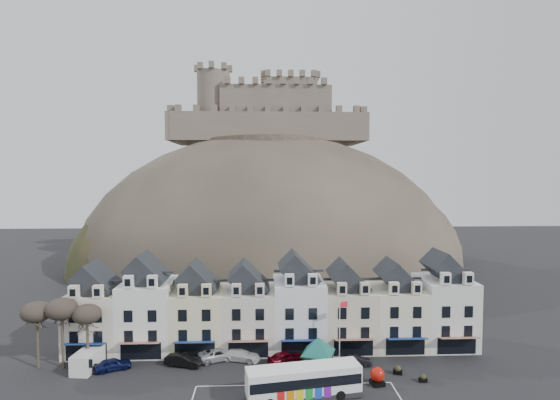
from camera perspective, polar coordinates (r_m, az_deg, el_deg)
The scene contains 19 objects.
townhouse_terrace at distance 61.55m, azimuth -0.67°, elevation -13.99°, with size 54.40×9.35×11.80m.
castle_hill at distance 114.19m, azimuth -0.92°, elevation -8.51°, with size 100.00×76.00×68.00m.
castle at distance 119.82m, azimuth -1.39°, elevation 11.33°, with size 50.20×22.20×22.00m.
tree_left_far at distance 62.17m, azimuth -29.19°, elevation -12.72°, with size 3.61×3.61×8.24m.
tree_left_mid at distance 60.82m, azimuth -26.62°, elevation -12.67°, with size 3.78×3.78×8.64m.
tree_left_near at distance 59.87m, azimuth -23.91°, elevation -13.54°, with size 3.43×3.43×7.84m.
bus at distance 50.01m, azimuth 3.10°, elevation -22.46°, with size 12.47×4.86×3.43m.
bus_shelter at distance 54.42m, azimuth 5.02°, elevation -18.42°, with size 6.70×6.70×4.49m.
red_buoy at distance 53.98m, azimuth 12.60°, elevation -21.52°, with size 1.63×1.63×2.02m.
flagpole at distance 56.95m, azimuth 7.87°, elevation -16.20°, with size 1.10×0.49×8.11m.
white_van at distance 61.19m, azimuth -23.67°, elevation -18.48°, with size 2.81×5.39×2.36m.
planter_west at distance 56.16m, azimuth 18.18°, elevation -21.24°, with size 0.94×0.64×0.92m.
planter_east at distance 57.19m, azimuth 15.11°, elevation -20.65°, with size 1.17×0.87×1.05m.
car_navy at distance 59.86m, azimuth -21.00°, elevation -19.40°, with size 1.72×4.26×1.45m, color #0C113C.
car_black at distance 58.58m, azimuth -12.46°, elevation -19.73°, with size 1.63×4.66×1.54m, color black.
car_silver at distance 59.62m, azimuth -7.95°, elevation -19.29°, with size 2.43×5.18×1.46m, color silver.
car_white at distance 59.13m, azimuth -5.20°, elevation -19.47°, with size 2.05×5.03×1.46m, color white.
car_maroon at distance 58.02m, azimuth 0.73°, elevation -19.88°, with size 1.83×4.55×1.55m, color #540411.
car_charcoal at distance 58.29m, azimuth 9.91°, elevation -19.98°, with size 1.31×3.77×1.24m, color black.
Camera 1 is at (-1.63, -42.73, 23.73)m, focal length 28.00 mm.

